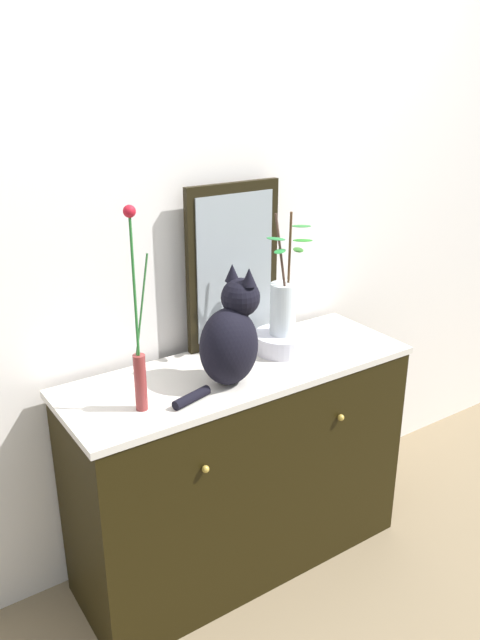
% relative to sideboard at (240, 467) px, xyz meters
% --- Properties ---
extents(ground_plane, '(6.00, 6.00, 0.00)m').
position_rel_sideboard_xyz_m(ground_plane, '(0.00, 0.00, -0.42)').
color(ground_plane, '#7F6C4F').
extents(wall_back, '(4.40, 0.08, 2.60)m').
position_rel_sideboard_xyz_m(wall_back, '(0.00, 0.30, 0.88)').
color(wall_back, silver).
rests_on(wall_back, ground_plane).
extents(sideboard, '(1.29, 0.46, 0.84)m').
position_rel_sideboard_xyz_m(sideboard, '(0.00, 0.00, 0.00)').
color(sideboard, black).
rests_on(sideboard, ground_plane).
extents(mirror_leaning, '(0.39, 0.03, 0.61)m').
position_rel_sideboard_xyz_m(mirror_leaning, '(0.10, 0.20, 0.72)').
color(mirror_leaning, black).
rests_on(mirror_leaning, sideboard).
extents(cat_sitting, '(0.37, 0.23, 0.39)m').
position_rel_sideboard_xyz_m(cat_sitting, '(-0.09, -0.07, 0.58)').
color(cat_sitting, black).
rests_on(cat_sitting, sideboard).
extents(vase_slim_green, '(0.07, 0.04, 0.63)m').
position_rel_sideboard_xyz_m(vase_slim_green, '(-0.42, -0.08, 0.61)').
color(vase_slim_green, maroon).
rests_on(vase_slim_green, sideboard).
extents(bowl_porcelain, '(0.21, 0.21, 0.07)m').
position_rel_sideboard_xyz_m(bowl_porcelain, '(0.21, 0.04, 0.45)').
color(bowl_porcelain, white).
rests_on(bowl_porcelain, sideboard).
extents(vase_glass_clear, '(0.20, 0.13, 0.46)m').
position_rel_sideboard_xyz_m(vase_glass_clear, '(0.21, 0.03, 0.60)').
color(vase_glass_clear, silver).
rests_on(vase_glass_clear, bowl_porcelain).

